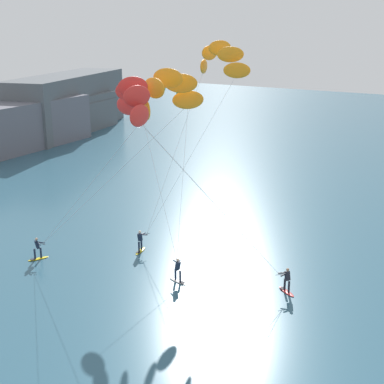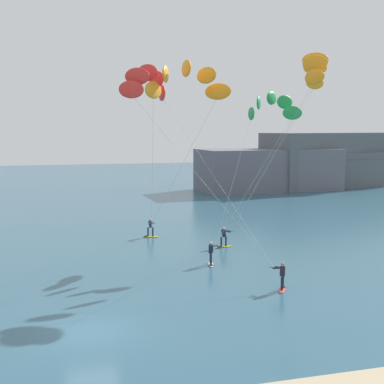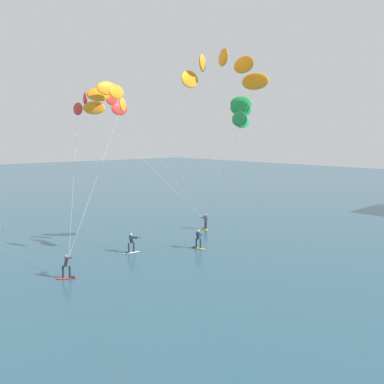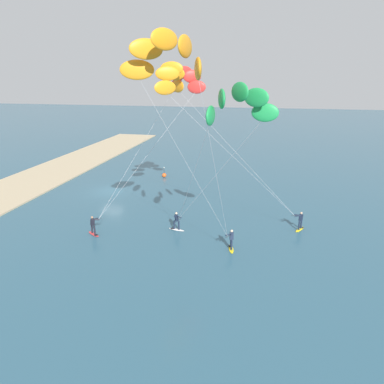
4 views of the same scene
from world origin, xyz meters
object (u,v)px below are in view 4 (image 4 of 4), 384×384
(kitesurfer_downwind, at_px, (177,84))
(marker_buoy, at_px, (164,175))
(kitesurfer_nearshore, at_px, (181,86))
(kitesurfer_mid_water, at_px, (168,65))
(kitesurfer_far_out, at_px, (235,111))

(kitesurfer_downwind, height_order, marker_buoy, kitesurfer_downwind)
(kitesurfer_nearshore, bearing_deg, kitesurfer_mid_water, 10.89)
(marker_buoy, bearing_deg, kitesurfer_far_out, 26.18)
(kitesurfer_nearshore, distance_m, kitesurfer_far_out, 12.30)
(kitesurfer_downwind, distance_m, marker_buoy, 19.46)
(kitesurfer_mid_water, relative_size, kitesurfer_downwind, 1.09)
(kitesurfer_nearshore, relative_size, kitesurfer_mid_water, 0.90)
(kitesurfer_far_out, height_order, kitesurfer_downwind, kitesurfer_downwind)
(kitesurfer_nearshore, bearing_deg, kitesurfer_downwind, 5.21)
(kitesurfer_mid_water, height_order, marker_buoy, kitesurfer_mid_water)
(kitesurfer_downwind, relative_size, marker_buoy, 10.18)
(kitesurfer_far_out, relative_size, marker_buoy, 9.13)
(kitesurfer_mid_water, xyz_separation_m, marker_buoy, (-24.75, -7.80, -13.16))
(kitesurfer_nearshore, xyz_separation_m, kitesurfer_mid_water, (12.64, 2.43, 1.41))
(kitesurfer_far_out, bearing_deg, marker_buoy, -153.82)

